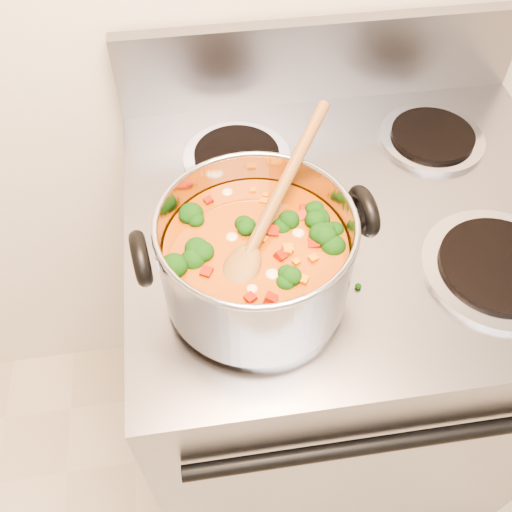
% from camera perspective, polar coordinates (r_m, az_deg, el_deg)
% --- Properties ---
extents(electric_range, '(0.76, 0.69, 1.08)m').
position_cam_1_polar(electric_range, '(1.32, 7.29, -8.80)').
color(electric_range, gray).
rests_on(electric_range, ground).
extents(stockpot, '(0.32, 0.26, 0.16)m').
position_cam_1_polar(stockpot, '(0.77, -0.01, -0.28)').
color(stockpot, '#AAA9B2').
rests_on(stockpot, electric_range).
extents(wooden_spoon, '(0.20, 0.27, 0.11)m').
position_cam_1_polar(wooden_spoon, '(0.75, 0.77, 3.22)').
color(wooden_spoon, brown).
rests_on(wooden_spoon, stockpot).
extents(cooktop_crumbs, '(0.25, 0.06, 0.01)m').
position_cam_1_polar(cooktop_crumbs, '(0.76, 2.42, -13.06)').
color(cooktop_crumbs, black).
rests_on(cooktop_crumbs, electric_range).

